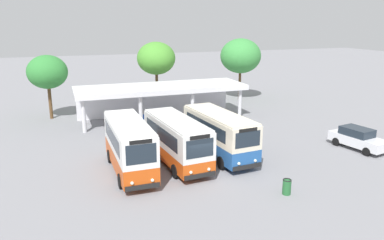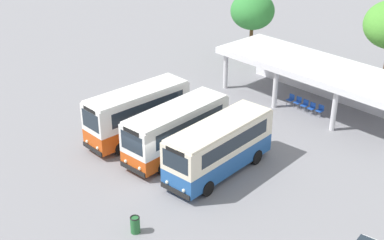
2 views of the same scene
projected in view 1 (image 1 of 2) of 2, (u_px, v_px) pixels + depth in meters
ground_plane at (203, 178)px, 23.74m from camera, size 180.00×180.00×0.00m
city_bus_nearest_orange at (129, 145)px, 24.13m from camera, size 2.26×7.30×3.41m
city_bus_second_in_row at (177, 139)px, 25.64m from camera, size 2.80×7.57×3.18m
city_bus_middle_cream at (219, 133)px, 27.04m from camera, size 2.93×7.65×3.19m
parked_car_flank at (358, 138)px, 28.91m from camera, size 2.52×4.61×1.62m
terminal_canopy at (160, 92)px, 37.59m from camera, size 16.45×5.22×3.40m
waiting_chair_end_by_column at (145, 118)px, 36.13m from camera, size 0.44×0.44×0.86m
waiting_chair_second_from_end at (152, 117)px, 36.34m from camera, size 0.44×0.44×0.86m
waiting_chair_middle_seat at (158, 117)px, 36.51m from camera, size 0.44×0.44×0.86m
waiting_chair_fourth_seat at (165, 116)px, 36.68m from camera, size 0.44×0.44×0.86m
waiting_chair_fifth_seat at (171, 116)px, 36.98m from camera, size 0.44×0.44×0.86m
roadside_tree_behind_canopy at (156, 58)px, 42.84m from camera, size 4.34×4.34×7.23m
roadside_tree_east_of_canopy at (241, 56)px, 46.12m from camera, size 4.94×4.94×7.44m
roadside_tree_west_of_canopy at (47, 72)px, 36.80m from camera, size 3.86×3.86×6.33m
litter_bin_apron at (287, 187)px, 21.38m from camera, size 0.49×0.49×0.90m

